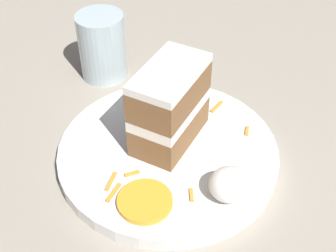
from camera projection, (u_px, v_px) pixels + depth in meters
The scene contains 8 objects.
ground_plane at pixel (175, 138), 0.64m from camera, with size 6.00×6.00×0.00m, color #4C4742.
dining_table at pixel (175, 132), 0.63m from camera, with size 1.24×1.19×0.02m, color gray.
plate at pixel (168, 153), 0.57m from camera, with size 0.27×0.27×0.02m, color white.
cake_slice at pixel (170, 105), 0.55m from camera, with size 0.11×0.12×0.10m.
cream_dollop at pixel (231, 184), 0.50m from camera, with size 0.05×0.04×0.04m, color white.
orange_garnish at pixel (145, 201), 0.50m from camera, with size 0.06×0.06×0.01m, color orange.
carrot_shreds_scatter at pixel (164, 152), 0.56m from camera, with size 0.19×0.19×0.00m.
drinking_glass at pixel (103, 50), 0.68m from camera, with size 0.07×0.07×0.10m.
Camera 1 is at (0.09, 0.46, 0.44)m, focal length 50.00 mm.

